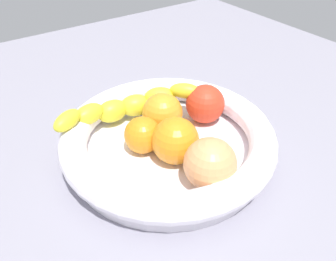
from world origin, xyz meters
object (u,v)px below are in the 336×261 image
fruit_bowl (168,140)px  banana_draped_left (126,106)px  orange_mid_right (162,113)px  orange_mid_left (175,141)px  peach_blush (211,163)px  tomato_red (205,104)px  orange_front (143,135)px

fruit_bowl → banana_draped_left: bearing=13.5°
fruit_bowl → banana_draped_left: 9.09cm
banana_draped_left → orange_mid_right: orange_mid_right is taller
fruit_bowl → orange_mid_left: orange_mid_left is taller
peach_blush → banana_draped_left: bearing=7.2°
orange_mid_left → peach_blush: peach_blush is taller
tomato_red → fruit_bowl: bearing=104.5°
orange_front → tomato_red: 12.26cm
fruit_bowl → banana_draped_left: banana_draped_left is taller
tomato_red → peach_blush: peach_blush is taller
orange_mid_left → peach_blush: (-6.43, -0.94, 0.10)cm
banana_draped_left → peach_blush: peach_blush is taller
peach_blush → fruit_bowl: bearing=1.2°
orange_mid_right → peach_blush: peach_blush is taller
fruit_bowl → orange_front: bearing=65.6°
fruit_bowl → tomato_red: (2.30, -8.87, 1.87)cm
orange_mid_right → peach_blush: (-13.33, 1.60, 0.27)cm
banana_draped_left → peach_blush: (-17.85, -2.25, 0.01)cm
orange_front → peach_blush: peach_blush is taller
orange_front → orange_mid_left: 5.11cm
tomato_red → peach_blush: bearing=143.1°
orange_mid_left → tomato_red: size_ratio=1.06×
banana_draped_left → orange_mid_left: 11.50cm
banana_draped_left → tomato_red: (-6.29, -10.94, -0.28)cm
orange_front → tomato_red: (0.78, -12.23, 0.43)cm
fruit_bowl → orange_mid_left: (-2.84, 0.75, 2.05)cm
orange_mid_right → orange_mid_left: bearing=159.8°
fruit_bowl → tomato_red: bearing=-75.5°
orange_front → orange_mid_right: size_ratio=0.86×
orange_mid_left → orange_mid_right: bearing=-20.2°
banana_draped_left → peach_blush: bearing=-172.8°
tomato_red → orange_mid_left: bearing=118.1°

